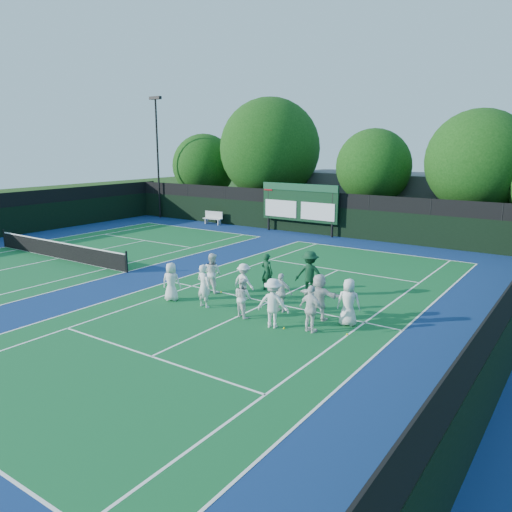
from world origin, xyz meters
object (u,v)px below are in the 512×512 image
Objects in this scene: tennis_net at (59,250)px; bench at (213,217)px; coach_left at (267,272)px; scoreboard at (299,203)px.

tennis_net is 6.82× the size of bench.
tennis_net is 6.89× the size of coach_left.
scoreboard is at bearing -57.00° from coach_left.
coach_left is (6.01, -13.19, -1.37)m from scoreboard.
scoreboard is 0.53× the size of tennis_net.
scoreboard reaches higher than coach_left.
scoreboard reaches higher than bench.
scoreboard is 3.62× the size of bench.
coach_left reaches higher than bench.
scoreboard is 3.66× the size of coach_left.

